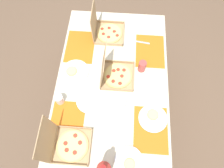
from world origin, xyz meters
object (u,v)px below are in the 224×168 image
Objects in this scene: pizza_box_corner_right at (67,144)px; cup_red at (142,66)px; plate_far_right at (153,118)px; cup_clear_left at (59,99)px; pizza_box_corner_left at (106,31)px; plate_far_left at (75,72)px; condiment_bowl at (121,103)px; pizza_box_center at (115,74)px; plate_middle at (129,161)px; plate_near_left at (90,101)px.

cup_red is at bearing -37.64° from pizza_box_corner_right.
pizza_box_corner_right is 1.35× the size of plate_far_right.
cup_clear_left is (0.34, 0.12, -0.00)m from pizza_box_corner_right.
pizza_box_corner_left reaches higher than cup_clear_left.
condiment_bowl is at bearing -122.13° from plate_far_left.
pizza_box_corner_right is 0.98× the size of pizza_box_center.
plate_middle is at bearing 151.82° from plate_far_right.
cup_clear_left is at bearing 53.85° from plate_middle.
cup_clear_left is at bearing 19.52° from pizza_box_corner_right.
pizza_box_corner_right is 3.94× the size of condiment_bowl.
plate_far_left is at bearing 4.15° from pizza_box_corner_right.
pizza_box_corner_right is 2.81× the size of cup_red.
pizza_box_corner_left is 0.99× the size of pizza_box_center.
pizza_box_center is 2.87× the size of cup_red.
pizza_box_center is 1.52× the size of plate_middle.
plate_far_right is 2.92× the size of condiment_bowl.
pizza_box_corner_right reaches higher than plate_near_left.
plate_far_left is 0.29m from cup_clear_left.
plate_near_left is at bearing 89.27° from condiment_bowl.
plate_far_right is at bearing -96.90° from cup_clear_left.
plate_middle is (-0.33, 0.18, 0.00)m from plate_far_right.
pizza_box_center is 0.70m from plate_middle.
pizza_box_center reaches higher than condiment_bowl.
pizza_box_corner_right reaches higher than condiment_bowl.
pizza_box_center is 4.03× the size of condiment_bowl.
cup_red is (0.69, -0.53, 0.01)m from pizza_box_corner_right.
condiment_bowl is (-0.26, -0.42, 0.01)m from plate_far_left.
cup_red reaches higher than plate_middle.
pizza_box_corner_right is 0.36m from cup_clear_left.
pizza_box_corner_right is 1.07m from pizza_box_corner_left.
plate_middle reaches higher than plate_near_left.
pizza_box_center is at bearing 12.35° from plate_middle.
cup_red is (-0.37, -0.34, 0.01)m from pizza_box_corner_left.
plate_near_left is (0.11, 0.51, -0.00)m from plate_far_right.
plate_far_left is at bearing 57.87° from condiment_bowl.
pizza_box_corner_right is at bearing -175.85° from plate_far_left.
plate_middle is at bearing -126.15° from cup_clear_left.
plate_near_left is (-0.24, 0.19, -0.04)m from pizza_box_center.
pizza_box_corner_left is 1.44× the size of plate_near_left.
condiment_bowl is (-0.00, -0.26, 0.01)m from plate_near_left.
plate_far_left is at bearing 61.37° from plate_far_right.
pizza_box_center reaches higher than plate_far_right.
cup_red is (0.35, -0.65, 0.01)m from cup_clear_left.
plate_far_left is at bearing 87.69° from pizza_box_center.
plate_near_left is at bearing 173.75° from pizza_box_corner_left.
pizza_box_corner_left reaches higher than plate_far_left.
cup_clear_left is (-0.71, 0.31, -0.01)m from pizza_box_corner_left.
plate_near_left is at bearing -17.83° from pizza_box_corner_right.
pizza_box_center is 1.38× the size of plate_far_right.
pizza_box_corner_left is at bearing -28.38° from plate_far_left.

